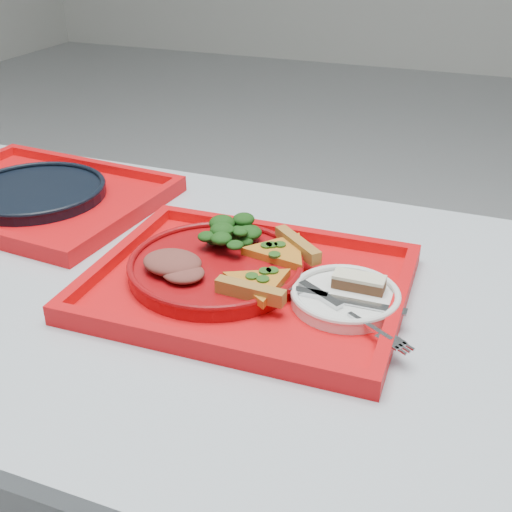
% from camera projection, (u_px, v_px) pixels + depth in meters
% --- Properties ---
extents(table, '(1.60, 0.80, 0.75)m').
position_uv_depth(table, '(233.00, 331.00, 0.98)').
color(table, silver).
rests_on(table, ground).
extents(tray_main, '(0.46, 0.36, 0.01)m').
position_uv_depth(tray_main, '(248.00, 287.00, 0.94)').
color(tray_main, red).
rests_on(tray_main, table).
extents(tray_far, '(0.48, 0.38, 0.01)m').
position_uv_depth(tray_far, '(37.00, 200.00, 1.22)').
color(tray_far, red).
rests_on(tray_far, table).
extents(dinner_plate, '(0.26, 0.26, 0.02)m').
position_uv_depth(dinner_plate, '(216.00, 268.00, 0.96)').
color(dinner_plate, maroon).
rests_on(dinner_plate, tray_main).
extents(side_plate, '(0.15, 0.15, 0.01)m').
position_uv_depth(side_plate, '(345.00, 299.00, 0.88)').
color(side_plate, white).
rests_on(side_plate, tray_main).
extents(navy_plate, '(0.26, 0.26, 0.02)m').
position_uv_depth(navy_plate, '(36.00, 193.00, 1.21)').
color(navy_plate, black).
rests_on(navy_plate, tray_far).
extents(pizza_slice_a, '(0.10, 0.12, 0.02)m').
position_uv_depth(pizza_slice_a, '(259.00, 281.00, 0.89)').
color(pizza_slice_a, gold).
rests_on(pizza_slice_a, dinner_plate).
extents(pizza_slice_b, '(0.16, 0.16, 0.02)m').
position_uv_depth(pizza_slice_b, '(281.00, 249.00, 0.97)').
color(pizza_slice_b, gold).
rests_on(pizza_slice_b, dinner_plate).
extents(salad_heap, '(0.10, 0.09, 0.05)m').
position_uv_depth(salad_heap, '(221.00, 228.00, 1.00)').
color(salad_heap, black).
rests_on(salad_heap, dinner_plate).
extents(meat_portion, '(0.09, 0.07, 0.03)m').
position_uv_depth(meat_portion, '(172.00, 262.00, 0.93)').
color(meat_portion, brown).
rests_on(meat_portion, dinner_plate).
extents(dessert_bar, '(0.07, 0.03, 0.02)m').
position_uv_depth(dessert_bar, '(359.00, 282.00, 0.89)').
color(dessert_bar, '#452817').
rests_on(dessert_bar, side_plate).
extents(knife, '(0.19, 0.02, 0.01)m').
position_uv_depth(knife, '(338.00, 298.00, 0.87)').
color(knife, silver).
rests_on(knife, side_plate).
extents(fork, '(0.17, 0.11, 0.01)m').
position_uv_depth(fork, '(348.00, 312.00, 0.84)').
color(fork, silver).
rests_on(fork, side_plate).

